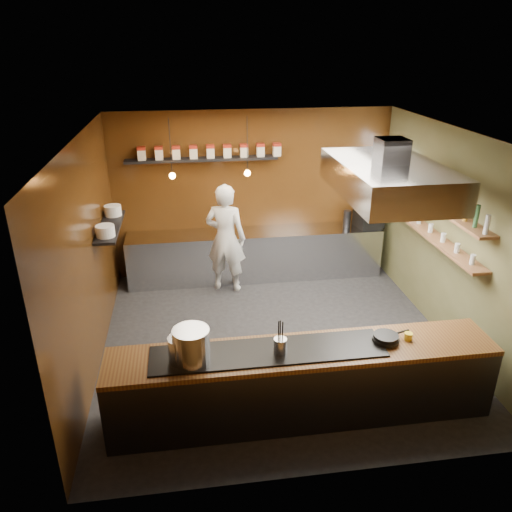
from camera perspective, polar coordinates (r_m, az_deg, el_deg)
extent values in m
plane|color=black|center=(7.49, 2.35, -9.59)|extent=(5.00, 5.00, 0.00)
plane|color=#321809|center=(9.11, -0.35, 7.07)|extent=(5.00, 0.00, 5.00)
plane|color=#321809|center=(6.80, -18.61, -0.16)|extent=(0.00, 5.00, 5.00)
plane|color=brown|center=(7.63, 21.35, 2.02)|extent=(0.00, 5.00, 5.00)
plane|color=silver|center=(6.36, 2.81, 13.63)|extent=(5.00, 5.00, 0.00)
plane|color=white|center=(8.93, 16.33, 8.43)|extent=(0.00, 1.00, 1.00)
cube|color=silver|center=(9.17, -0.05, 0.18)|extent=(4.60, 0.65, 0.90)
cube|color=#38383D|center=(5.97, 5.28, -14.46)|extent=(4.40, 0.70, 0.86)
cube|color=brown|center=(5.70, 5.45, -10.82)|extent=(4.40, 0.72, 0.06)
cube|color=black|center=(5.61, 1.42, -10.86)|extent=(2.60, 0.55, 0.02)
cube|color=black|center=(8.72, -6.21, 10.93)|extent=(2.60, 0.26, 0.04)
cube|color=black|center=(7.68, -16.34, 3.25)|extent=(0.30, 1.40, 0.04)
cube|color=#915C3A|center=(7.67, 19.72, 5.72)|extent=(0.26, 2.80, 0.04)
cube|color=#915C3A|center=(7.82, 19.25, 2.45)|extent=(0.26, 2.80, 0.04)
cube|color=#38383D|center=(6.39, 15.25, 11.53)|extent=(0.35, 0.35, 0.30)
cube|color=silver|center=(6.47, 14.91, 8.50)|extent=(1.20, 2.00, 0.40)
cube|color=white|center=(6.52, 14.72, 6.73)|extent=(1.00, 1.80, 0.02)
cylinder|color=black|center=(8.00, -9.76, 12.14)|extent=(0.01, 0.01, 0.90)
sphere|color=orange|center=(8.10, -9.54, 9.03)|extent=(0.10, 0.10, 0.10)
cylinder|color=black|center=(8.06, -1.01, 12.55)|extent=(0.01, 0.01, 0.90)
sphere|color=orange|center=(8.16, -0.99, 9.45)|extent=(0.10, 0.10, 0.10)
cube|color=beige|center=(8.73, -12.93, 11.19)|extent=(0.13, 0.13, 0.17)
cube|color=maroon|center=(8.70, -13.00, 11.89)|extent=(0.13, 0.13, 0.05)
cube|color=beige|center=(8.71, -11.01, 11.32)|extent=(0.13, 0.13, 0.17)
cube|color=maroon|center=(8.68, -11.07, 12.03)|extent=(0.13, 0.13, 0.05)
cube|color=beige|center=(8.70, -9.09, 11.45)|extent=(0.13, 0.13, 0.17)
cube|color=maroon|center=(8.68, -9.14, 12.15)|extent=(0.14, 0.13, 0.05)
cube|color=beige|center=(8.70, -7.16, 11.56)|extent=(0.13, 0.13, 0.17)
cube|color=maroon|center=(8.68, -7.20, 12.27)|extent=(0.13, 0.13, 0.05)
cube|color=beige|center=(8.71, -5.23, 11.65)|extent=(0.13, 0.13, 0.17)
cube|color=maroon|center=(8.69, -5.26, 12.36)|extent=(0.14, 0.13, 0.05)
cube|color=beige|center=(8.73, -3.31, 11.74)|extent=(0.13, 0.13, 0.17)
cube|color=maroon|center=(8.71, -3.32, 12.45)|extent=(0.14, 0.13, 0.05)
cube|color=beige|center=(8.76, -1.39, 11.81)|extent=(0.13, 0.13, 0.17)
cube|color=maroon|center=(8.73, -1.40, 12.52)|extent=(0.14, 0.13, 0.05)
cube|color=beige|center=(8.79, 0.51, 11.87)|extent=(0.13, 0.13, 0.17)
cube|color=maroon|center=(8.77, 0.51, 12.57)|extent=(0.14, 0.13, 0.05)
cube|color=beige|center=(8.84, 2.39, 11.91)|extent=(0.13, 0.13, 0.17)
cube|color=maroon|center=(8.82, 2.40, 12.61)|extent=(0.14, 0.13, 0.05)
cylinder|color=white|center=(7.23, -16.85, 2.75)|extent=(0.26, 0.26, 0.16)
cylinder|color=white|center=(8.07, -16.04, 5.02)|extent=(0.26, 0.26, 0.16)
cylinder|color=silver|center=(6.57, 24.89, 3.27)|extent=(0.06, 0.06, 0.24)
cylinder|color=#2D5933|center=(6.76, 23.86, 3.98)|extent=(0.06, 0.06, 0.24)
cylinder|color=#8C601E|center=(6.95, 22.89, 4.65)|extent=(0.06, 0.06, 0.24)
cylinder|color=silver|center=(7.14, 21.97, 5.28)|extent=(0.06, 0.06, 0.24)
cylinder|color=#2D5933|center=(7.34, 21.09, 5.88)|extent=(0.06, 0.06, 0.24)
cylinder|color=#8C601E|center=(7.53, 20.26, 6.44)|extent=(0.06, 0.06, 0.24)
cylinder|color=silver|center=(7.73, 19.47, 6.98)|extent=(0.06, 0.06, 0.24)
cylinder|color=#2D5933|center=(7.94, 18.72, 7.49)|extent=(0.06, 0.06, 0.24)
cylinder|color=#8C601E|center=(8.14, 18.00, 7.97)|extent=(0.06, 0.06, 0.24)
cylinder|color=silver|center=(8.34, 17.32, 8.42)|extent=(0.06, 0.06, 0.24)
cylinder|color=#2D5933|center=(8.55, 16.67, 8.85)|extent=(0.06, 0.06, 0.24)
cylinder|color=#8C601E|center=(8.76, 16.05, 9.26)|extent=(0.06, 0.06, 0.24)
cylinder|color=silver|center=(6.87, 23.51, -0.38)|extent=(0.07, 0.07, 0.13)
cylinder|color=silver|center=(7.17, 22.00, 0.85)|extent=(0.07, 0.07, 0.13)
cylinder|color=silver|center=(7.48, 20.61, 1.99)|extent=(0.07, 0.07, 0.13)
cylinder|color=silver|center=(7.79, 19.33, 3.03)|extent=(0.07, 0.07, 0.13)
cylinder|color=silver|center=(8.11, 18.15, 3.99)|extent=(0.07, 0.07, 0.13)
cylinder|color=silver|center=(8.44, 17.06, 4.88)|extent=(0.07, 0.07, 0.13)
cylinder|color=silver|center=(8.77, 16.04, 5.69)|extent=(0.07, 0.07, 0.13)
cylinder|color=silver|center=(5.38, -7.39, -10.11)|extent=(0.52, 0.52, 0.38)
cylinder|color=#B3B5BA|center=(5.43, -8.40, -10.47)|extent=(0.39, 0.39, 0.28)
cylinder|color=silver|center=(5.51, 2.79, -10.25)|extent=(0.16, 0.16, 0.19)
cylinder|color=black|center=(5.94, 14.60, -9.18)|extent=(0.31, 0.31, 0.04)
cylinder|color=black|center=(5.92, 14.64, -8.87)|extent=(0.28, 0.28, 0.04)
cylinder|color=black|center=(6.06, 16.39, -8.30)|extent=(0.18, 0.07, 0.02)
cylinder|color=yellow|center=(6.06, 17.01, -8.77)|extent=(0.12, 0.12, 0.09)
cube|color=black|center=(9.41, 12.77, 4.61)|extent=(0.51, 0.49, 0.44)
imported|color=white|center=(8.55, -3.49, 2.02)|extent=(0.81, 0.67, 1.91)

